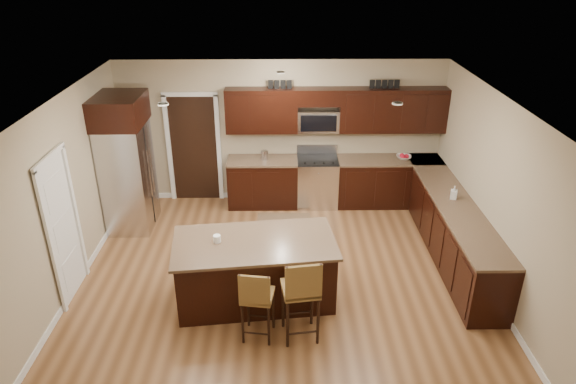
{
  "coord_description": "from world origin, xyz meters",
  "views": [
    {
      "loc": [
        0.01,
        -6.4,
        4.5
      ],
      "look_at": [
        0.1,
        0.4,
        1.23
      ],
      "focal_mm": 32.0,
      "sensor_mm": 36.0,
      "label": 1
    }
  ],
  "objects_px": {
    "island": "(255,272)",
    "stool_right": "(301,291)",
    "range": "(317,181)",
    "stool_mid": "(257,297)",
    "refrigerator": "(126,162)"
  },
  "relations": [
    {
      "from": "island",
      "to": "stool_right",
      "type": "xyz_separation_m",
      "value": [
        0.6,
        -0.85,
        0.31
      ]
    },
    {
      "from": "range",
      "to": "stool_right",
      "type": "relative_size",
      "value": 0.94
    },
    {
      "from": "range",
      "to": "island",
      "type": "distance_m",
      "value": 3.11
    },
    {
      "from": "stool_mid",
      "to": "refrigerator",
      "type": "xyz_separation_m",
      "value": [
        -2.31,
        2.99,
        0.56
      ]
    },
    {
      "from": "range",
      "to": "stool_mid",
      "type": "relative_size",
      "value": 1.08
    },
    {
      "from": "range",
      "to": "stool_right",
      "type": "bearing_deg",
      "value": -96.64
    },
    {
      "from": "stool_mid",
      "to": "refrigerator",
      "type": "bearing_deg",
      "value": 136.41
    },
    {
      "from": "range",
      "to": "island",
      "type": "height_order",
      "value": "range"
    },
    {
      "from": "range",
      "to": "stool_mid",
      "type": "xyz_separation_m",
      "value": [
        -0.99,
        -3.77,
        0.17
      ]
    },
    {
      "from": "range",
      "to": "island",
      "type": "bearing_deg",
      "value": -109.58
    },
    {
      "from": "island",
      "to": "range",
      "type": "bearing_deg",
      "value": 64.01
    },
    {
      "from": "island",
      "to": "stool_mid",
      "type": "distance_m",
      "value": 0.87
    },
    {
      "from": "island",
      "to": "stool_mid",
      "type": "bearing_deg",
      "value": -92.57
    },
    {
      "from": "island",
      "to": "stool_right",
      "type": "relative_size",
      "value": 1.94
    },
    {
      "from": "island",
      "to": "stool_right",
      "type": "height_order",
      "value": "stool_right"
    }
  ]
}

